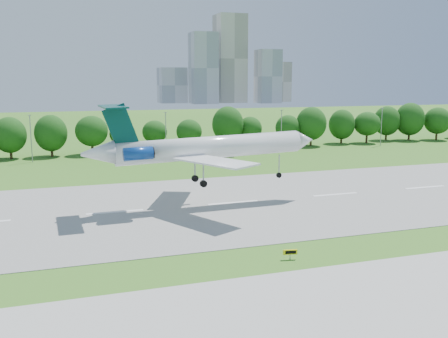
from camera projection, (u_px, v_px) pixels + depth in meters
ground at (430, 234)px, 68.60m from camera, size 600.00×600.00×0.00m
runway at (335, 195)px, 91.98m from camera, size 400.00×45.00×0.08m
tree_line at (223, 128)px, 153.59m from camera, size 288.40×8.40×10.40m
light_poles at (226, 131)px, 143.45m from camera, size 175.90×0.25×12.19m
skyline at (226, 69)px, 459.35m from camera, size 127.00×52.00×80.00m
airliner at (199, 147)px, 82.23m from camera, size 40.44×29.51×13.74m
taxi_sign_left at (290, 252)px, 58.76m from camera, size 1.72×0.50×1.21m
service_vehicle_a at (157, 158)px, 132.86m from camera, size 3.28×1.33×1.06m
service_vehicle_b at (229, 155)px, 136.47m from camera, size 3.35×2.22×1.06m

